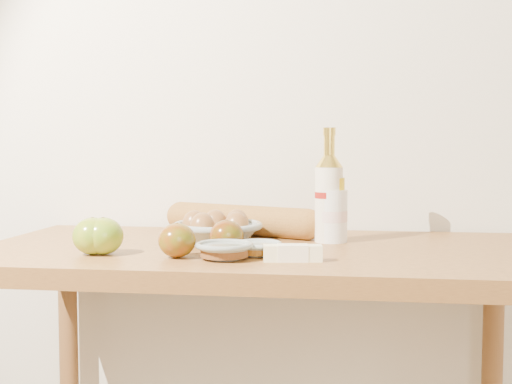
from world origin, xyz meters
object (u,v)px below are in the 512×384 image
(bourbon_bottle, at_px, (329,196))
(egg_bowl, at_px, (218,230))
(cream_bottle, at_px, (331,212))
(baguette, at_px, (240,220))
(table, at_px, (258,303))

(bourbon_bottle, relative_size, egg_bowl, 0.99)
(bourbon_bottle, relative_size, cream_bottle, 1.78)
(bourbon_bottle, bearing_deg, cream_bottle, 52.30)
(cream_bottle, xyz_separation_m, egg_bowl, (-0.25, -0.05, -0.04))
(cream_bottle, height_order, egg_bowl, cream_bottle)
(egg_bowl, bearing_deg, baguette, 77.87)
(table, height_order, cream_bottle, cream_bottle)
(cream_bottle, distance_m, baguette, 0.24)
(bourbon_bottle, xyz_separation_m, egg_bowl, (-0.25, -0.04, -0.08))
(cream_bottle, xyz_separation_m, baguette, (-0.22, 0.09, -0.03))
(egg_bowl, bearing_deg, bourbon_bottle, 10.05)
(bourbon_bottle, xyz_separation_m, cream_bottle, (0.01, 0.00, -0.04))
(table, relative_size, cream_bottle, 8.26)
(table, height_order, egg_bowl, egg_bowl)
(table, relative_size, bourbon_bottle, 4.65)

